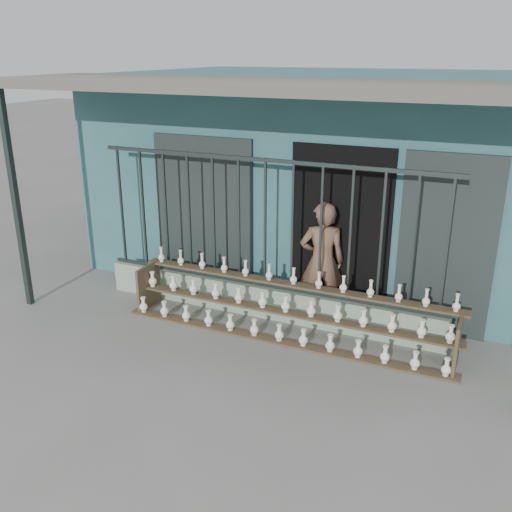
% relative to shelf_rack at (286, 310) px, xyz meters
% --- Properties ---
extents(ground, '(60.00, 60.00, 0.00)m').
position_rel_shelf_rack_xyz_m(ground, '(-0.48, -0.88, -0.36)').
color(ground, slate).
extents(workshop_building, '(7.40, 6.60, 3.21)m').
position_rel_shelf_rack_xyz_m(workshop_building, '(-0.47, 3.35, 1.26)').
color(workshop_building, '#306166').
rests_on(workshop_building, ground).
extents(parapet_wall, '(5.00, 0.20, 0.45)m').
position_rel_shelf_rack_xyz_m(parapet_wall, '(-0.48, 0.42, -0.14)').
color(parapet_wall, '#94A991').
rests_on(parapet_wall, ground).
extents(security_fence, '(5.00, 0.04, 1.80)m').
position_rel_shelf_rack_xyz_m(security_fence, '(-0.48, 0.42, 0.99)').
color(security_fence, '#283330').
rests_on(security_fence, parapet_wall).
extents(shelf_rack, '(4.50, 0.68, 0.85)m').
position_rel_shelf_rack_xyz_m(shelf_rack, '(0.00, 0.00, 0.00)').
color(shelf_rack, brown).
rests_on(shelf_rack, ground).
extents(elderly_woman, '(0.72, 0.61, 1.68)m').
position_rel_shelf_rack_xyz_m(elderly_woman, '(0.26, 0.68, 0.48)').
color(elderly_woman, brown).
rests_on(elderly_woman, ground).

